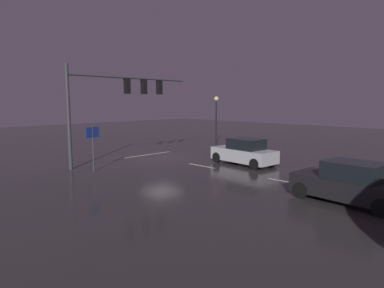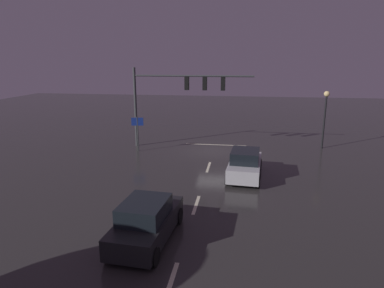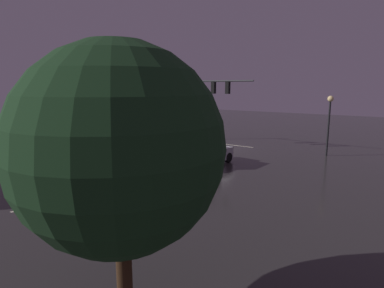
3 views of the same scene
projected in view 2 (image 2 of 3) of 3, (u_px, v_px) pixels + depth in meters
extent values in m
plane|color=#2D2B2B|center=(214.00, 151.00, 26.11)|extent=(80.00, 80.00, 0.00)
cylinder|color=#383A3D|center=(136.00, 108.00, 27.04)|extent=(0.22, 0.22, 6.27)
cylinder|color=#383A3D|center=(193.00, 76.00, 25.77)|extent=(9.25, 0.14, 0.14)
cube|color=black|center=(187.00, 83.00, 25.97)|extent=(0.32, 0.36, 1.00)
sphere|color=black|center=(187.00, 79.00, 26.08)|extent=(0.20, 0.20, 0.20)
sphere|color=yellow|center=(187.00, 83.00, 26.16)|extent=(0.20, 0.20, 0.20)
sphere|color=black|center=(187.00, 87.00, 26.23)|extent=(0.20, 0.20, 0.20)
cube|color=black|center=(205.00, 84.00, 25.78)|extent=(0.32, 0.36, 1.00)
sphere|color=black|center=(205.00, 79.00, 25.88)|extent=(0.20, 0.20, 0.20)
sphere|color=yellow|center=(205.00, 83.00, 25.96)|extent=(0.20, 0.20, 0.20)
sphere|color=black|center=(205.00, 88.00, 26.04)|extent=(0.20, 0.20, 0.20)
cube|color=black|center=(223.00, 84.00, 25.58)|extent=(0.32, 0.36, 1.00)
sphere|color=black|center=(223.00, 79.00, 25.68)|extent=(0.20, 0.20, 0.20)
sphere|color=yellow|center=(223.00, 84.00, 25.76)|extent=(0.20, 0.20, 0.20)
sphere|color=black|center=(223.00, 88.00, 25.84)|extent=(0.20, 0.20, 0.20)
cube|color=beige|center=(208.00, 167.00, 22.28)|extent=(0.16, 2.20, 0.01)
cube|color=beige|center=(196.00, 205.00, 16.52)|extent=(0.16, 2.20, 0.01)
cube|color=beige|center=(171.00, 283.00, 10.77)|extent=(0.16, 2.20, 0.01)
cube|color=beige|center=(216.00, 145.00, 28.05)|extent=(5.00, 0.16, 0.01)
cube|color=#B7B7BC|center=(245.00, 167.00, 20.32)|extent=(2.12, 4.43, 0.80)
cube|color=black|center=(245.00, 156.00, 19.95)|extent=(1.76, 2.22, 0.68)
cylinder|color=black|center=(234.00, 163.00, 22.08)|extent=(0.27, 0.69, 0.68)
cylinder|color=black|center=(260.00, 164.00, 21.72)|extent=(0.27, 0.69, 0.68)
cylinder|color=black|center=(228.00, 179.00, 19.06)|extent=(0.27, 0.69, 0.68)
cylinder|color=black|center=(258.00, 181.00, 18.69)|extent=(0.27, 0.69, 0.68)
sphere|color=#F9EFC6|center=(237.00, 156.00, 22.45)|extent=(0.20, 0.20, 0.20)
sphere|color=#F9EFC6|center=(257.00, 157.00, 22.17)|extent=(0.20, 0.20, 0.20)
cube|color=black|center=(147.00, 225.00, 13.21)|extent=(2.13, 4.43, 0.80)
cube|color=black|center=(145.00, 210.00, 12.84)|extent=(1.76, 2.22, 0.68)
cylinder|color=black|center=(142.00, 212.00, 14.97)|extent=(0.27, 0.70, 0.68)
cylinder|color=black|center=(179.00, 216.00, 14.60)|extent=(0.27, 0.70, 0.68)
cylinder|color=black|center=(109.00, 251.00, 11.94)|extent=(0.27, 0.70, 0.68)
cylinder|color=black|center=(154.00, 257.00, 11.58)|extent=(0.27, 0.70, 0.68)
sphere|color=#F9EFC6|center=(150.00, 201.00, 15.34)|extent=(0.20, 0.20, 0.20)
sphere|color=#F9EFC6|center=(178.00, 203.00, 15.05)|extent=(0.20, 0.20, 0.20)
cylinder|color=black|center=(324.00, 123.00, 26.48)|extent=(0.14, 0.14, 4.13)
sphere|color=#F9D88C|center=(327.00, 94.00, 25.93)|extent=(0.44, 0.44, 0.44)
cylinder|color=#383A3D|center=(138.00, 134.00, 25.82)|extent=(0.09, 0.09, 2.66)
cube|color=navy|center=(137.00, 122.00, 25.58)|extent=(0.90, 0.21, 0.60)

